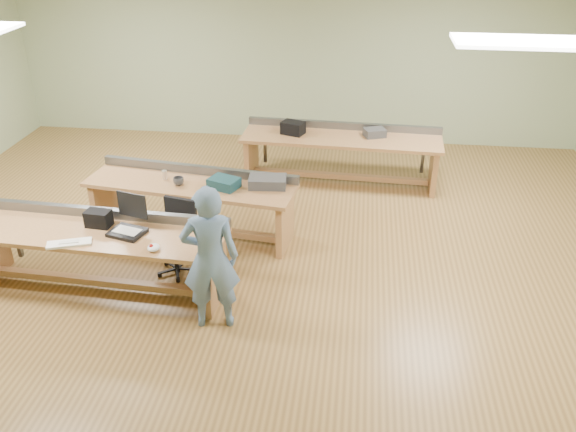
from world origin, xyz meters
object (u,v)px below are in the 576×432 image
object	(u,v)px
workbench_mid	(192,196)
laptop_base	(127,232)
task_chair	(177,247)
person	(210,258)
parts_bin_grey	(268,182)
workbench_front	(97,245)
drinks_can	(165,175)
workbench_back	(341,148)
parts_bin_teal	(224,183)
mug	(179,181)
camera_bag	(98,219)

from	to	relation	value
workbench_mid	laptop_base	world-z (taller)	workbench_mid
laptop_base	task_chair	xyz separation A→B (m)	(0.38, 0.49, -0.44)
person	parts_bin_grey	xyz separation A→B (m)	(0.30, 1.84, 0.02)
workbench_front	drinks_can	world-z (taller)	drinks_can
workbench_back	parts_bin_teal	size ratio (longest dim) A/B	8.57
workbench_mid	drinks_can	size ratio (longest dim) A/B	23.88
workbench_back	laptop_base	world-z (taller)	workbench_back
workbench_back	task_chair	xyz separation A→B (m)	(-1.80, -2.82, -0.23)
laptop_base	drinks_can	bearing A→B (deg)	106.68
person	mug	bearing A→B (deg)	-76.26
drinks_can	person	bearing A→B (deg)	-60.95
workbench_front	workbench_mid	size ratio (longest dim) A/B	1.06
person	camera_bag	world-z (taller)	person
parts_bin_grey	drinks_can	bearing A→B (deg)	177.36
task_chair	mug	distance (m)	0.95
parts_bin_grey	mug	world-z (taller)	parts_bin_grey
person	mug	world-z (taller)	person
workbench_front	drinks_can	distance (m)	1.48
parts_bin_teal	parts_bin_grey	distance (m)	0.55
workbench_mid	laptop_base	bearing A→B (deg)	-95.74
workbench_front	parts_bin_teal	xyz separation A→B (m)	(1.18, 1.25, 0.25)
mug	person	bearing A→B (deg)	-64.63
workbench_front	laptop_base	world-z (taller)	workbench_front
workbench_mid	workbench_back	xyz separation A→B (m)	(1.84, 1.91, 0.01)
workbench_front	task_chair	size ratio (longest dim) A/B	3.31
workbench_back	mug	bearing A→B (deg)	-131.81
laptop_base	parts_bin_teal	distance (m)	1.51
workbench_front	camera_bag	bearing A→B (deg)	85.09
workbench_front	person	size ratio (longest dim) A/B	1.85
laptop_base	parts_bin_grey	bearing A→B (deg)	61.88
workbench_mid	parts_bin_teal	bearing A→B (deg)	-5.34
person	parts_bin_teal	bearing A→B (deg)	-93.79
workbench_front	drinks_can	size ratio (longest dim) A/B	25.27
parts_bin_grey	drinks_can	distance (m)	1.36
workbench_front	workbench_back	xyz separation A→B (m)	(2.56, 3.27, 0.00)
workbench_front	mug	world-z (taller)	workbench_front
camera_bag	task_chair	world-z (taller)	camera_bag
workbench_mid	parts_bin_grey	world-z (taller)	parts_bin_grey
workbench_front	laptop_base	bearing A→B (deg)	-2.16
workbench_front	parts_bin_teal	bearing A→B (deg)	49.78
person	drinks_can	size ratio (longest dim) A/B	13.64
task_chair	drinks_can	xyz separation A→B (m)	(-0.40, 0.96, 0.48)
task_chair	drinks_can	world-z (taller)	task_chair
workbench_front	parts_bin_grey	world-z (taller)	parts_bin_grey
laptop_base	drinks_can	distance (m)	1.45
workbench_back	mug	world-z (taller)	workbench_back
laptop_base	parts_bin_teal	xyz separation A→B (m)	(0.79, 1.29, 0.04)
workbench_back	drinks_can	xyz separation A→B (m)	(-2.20, -1.86, 0.25)
mug	workbench_back	bearing A→B (deg)	45.62
workbench_front	laptop_base	distance (m)	0.44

